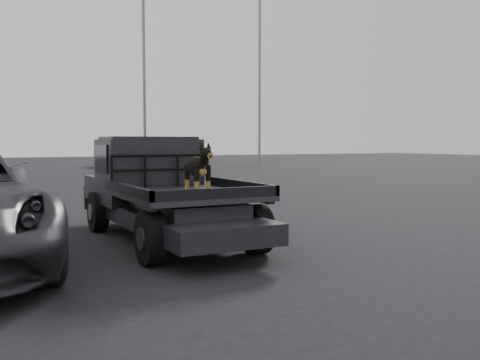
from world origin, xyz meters
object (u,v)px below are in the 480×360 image
floodlight_far (260,62)px  dog (197,170)px  distant_car_b (116,157)px  floodlight_mid (144,63)px  flatbed_ute (166,214)px

floodlight_far → dog: bearing=-121.1°
distant_car_b → floodlight_mid: (0.84, -3.99, 5.96)m
flatbed_ute → floodlight_far: (18.01, 28.45, 7.56)m
dog → floodlight_mid: 27.26m
floodlight_mid → floodlight_far: (10.80, 4.36, 1.34)m
dog → floodlight_mid: bearing=74.1°
dog → distant_car_b: (6.46, 29.70, -0.57)m
flatbed_ute → floodlight_mid: size_ratio=0.44×
distant_car_b → floodlight_mid: bearing=-68.9°
flatbed_ute → distant_car_b: 28.79m
floodlight_far → distant_car_b: bearing=-178.2°
dog → distant_car_b: 30.40m
floodlight_far → flatbed_ute: bearing=-122.3°
flatbed_ute → distant_car_b: size_ratio=1.09×
flatbed_ute → dog: (-0.09, -1.62, 0.83)m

